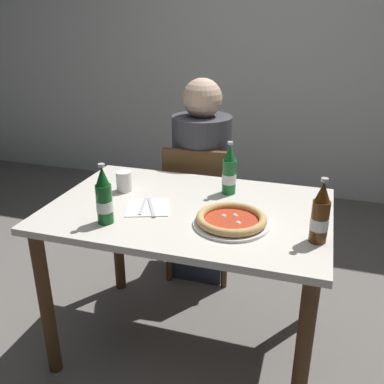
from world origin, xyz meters
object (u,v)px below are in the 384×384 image
Objects in this scene: pizza_margherita_near at (231,220)px; paper_cup at (124,181)px; beer_bottle_center at (229,172)px; chair_behind_table at (200,205)px; diner_seated at (201,186)px; beer_bottle_left at (104,198)px; napkin_with_cutlery at (147,207)px; beer_bottle_right at (320,216)px; dining_table_main at (189,230)px.

pizza_margherita_near is 0.59m from paper_cup.
chair_behind_table is at bearing 122.30° from beer_bottle_center.
diner_seated is 0.95m from beer_bottle_left.
diner_seated is 0.74m from napkin_with_cutlery.
paper_cup is (-0.89, 0.24, -0.06)m from beer_bottle_right.
napkin_with_cutlery is at bearing -40.07° from paper_cup.
dining_table_main is 0.99× the size of diner_seated.
dining_table_main is at bearing 96.68° from chair_behind_table.
pizza_margherita_near is at bearing 173.81° from beer_bottle_right.
dining_table_main is 0.39m from paper_cup.
beer_bottle_center is at bearing 42.34° from napkin_with_cutlery.
paper_cup is (-0.18, 0.15, 0.04)m from napkin_with_cutlery.
napkin_with_cutlery reaches higher than dining_table_main.
diner_seated is 4.89× the size of beer_bottle_center.
diner_seated is 1.09m from beer_bottle_right.
diner_seated is 4.00× the size of pizza_margherita_near.
chair_behind_table is 3.44× the size of beer_bottle_center.
beer_bottle_left is at bearing -138.40° from dining_table_main.
paper_cup is at bearing 139.93° from napkin_with_cutlery.
paper_cup is at bearing -165.88° from beer_bottle_center.
chair_behind_table is 2.81× the size of pizza_margherita_near.
beer_bottle_center is 1.00× the size of beer_bottle_right.
chair_behind_table is 3.67× the size of napkin_with_cutlery.
beer_bottle_center reaches higher than chair_behind_table.
diner_seated is (-0.01, 0.05, 0.10)m from chair_behind_table.
pizza_margherita_near is at bearing -75.52° from beer_bottle_center.
pizza_margherita_near is at bearing 110.13° from chair_behind_table.
pizza_margherita_near is at bearing -66.04° from diner_seated.
pizza_margherita_near is at bearing -28.18° from dining_table_main.
beer_bottle_center is (0.26, -0.40, 0.37)m from chair_behind_table.
pizza_margherita_near is 0.34m from beer_bottle_right.
diner_seated is 0.59m from beer_bottle_center.
paper_cup is at bearing 165.10° from beer_bottle_right.
beer_bottle_left is 0.82m from beer_bottle_right.
dining_table_main is 0.67m from diner_seated.
diner_seated reaches higher than paper_cup.
dining_table_main is 4.86× the size of beer_bottle_right.
pizza_margherita_near reaches higher than dining_table_main.
pizza_margherita_near is 1.22× the size of beer_bottle_center.
beer_bottle_left is 1.07× the size of napkin_with_cutlery.
napkin_with_cutlery is at bearing 173.12° from beer_bottle_right.
beer_bottle_center is at bearing 57.67° from dining_table_main.
beer_bottle_left is 1.00× the size of beer_bottle_center.
diner_seated reaches higher than beer_bottle_right.
diner_seated is 4.89× the size of beer_bottle_right.
napkin_with_cutlery is 0.24m from paper_cup.
beer_bottle_center is at bearing 104.48° from pizza_margherita_near.
beer_bottle_left reaches higher than chair_behind_table.
diner_seated is at bearing 113.96° from pizza_margherita_near.
beer_bottle_right is (0.81, 0.09, 0.00)m from beer_bottle_left.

